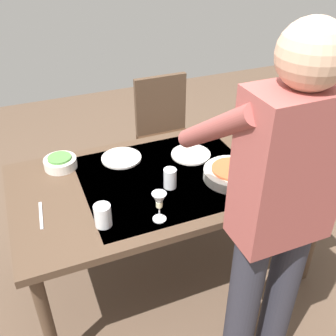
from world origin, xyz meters
The scene contains 15 objects.
ground_plane centered at (0.00, 0.00, 0.00)m, with size 6.00×6.00×0.00m, color brown.
dining_table centered at (0.00, 0.00, 0.65)m, with size 1.66×0.89×0.72m.
chair_near centered at (-0.32, -0.83, 0.53)m, with size 0.40×0.40×0.91m.
person_server centered at (-0.16, 0.71, 0.96)m, with size 0.42×0.61×1.69m.
wine_bottle centered at (-0.72, -0.19, 0.83)m, with size 0.07×0.07×0.30m.
wine_glass_left centered at (0.17, 0.32, 0.83)m, with size 0.07×0.07×0.15m.
wine_glass_right centered at (-0.69, 0.20, 0.83)m, with size 0.07×0.07×0.15m.
water_cup_near_left centered at (0.03, 0.10, 0.78)m, with size 0.07×0.07×0.11m, color silver.
water_cup_near_right centered at (-0.65, 0.31, 0.77)m, with size 0.08×0.08×0.09m, color silver.
water_cup_far_left centered at (0.42, 0.25, 0.78)m, with size 0.08×0.08×0.11m, color silver.
serving_bowl_pasta centered at (-0.30, 0.15, 0.76)m, with size 0.30×0.30×0.07m.
side_bowl_salad centered at (0.52, -0.31, 0.76)m, with size 0.18×0.18×0.07m.
dinner_plate_near centered at (-0.20, -0.14, 0.73)m, with size 0.23×0.23×0.01m, color silver.
dinner_plate_far centered at (0.18, -0.26, 0.73)m, with size 0.23×0.23×0.01m, color silver.
table_knife centered at (0.68, 0.08, 0.73)m, with size 0.01×0.20×0.01m, color silver.
Camera 1 is at (0.66, 1.62, 1.94)m, focal length 41.99 mm.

